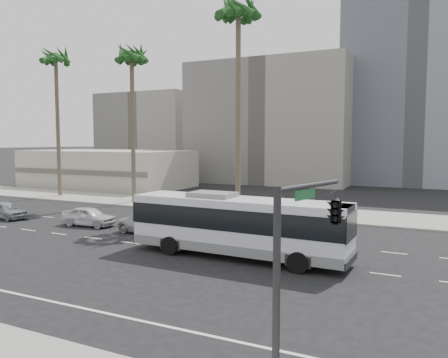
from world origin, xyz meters
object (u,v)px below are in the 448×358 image
Objects in this scene: traffic_signal at (330,212)px; palm_near at (238,16)px; city_bus at (238,224)px; palm_far at (56,60)px; palm_mid at (132,59)px; car_a at (152,224)px; car_c at (6,210)px; car_b at (89,216)px.

palm_near reaches higher than traffic_signal.
palm_far is at bearing 154.04° from city_bus.
palm_mid is 0.96× the size of palm_far.
palm_far is (-21.18, 12.04, 14.56)m from car_a.
palm_mid is at bearing -3.07° from palm_far.
car_a is at bearing -100.44° from palm_near.
car_c is (-21.91, 2.70, -1.14)m from city_bus.
car_c is at bearing -146.37° from palm_near.
traffic_signal is 36.55m from palm_mid.
car_a is at bearing -82.24° from car_c.
palm_mid is (-12.18, 1.31, -2.42)m from palm_near.
car_c is 0.25× the size of palm_mid.
palm_far reaches higher than traffic_signal.
palm_mid reaches higher than car_a.
car_b is at bearing 168.19° from city_bus.
palm_far is (-7.10, 12.50, 14.53)m from car_c.
car_b is at bearing -80.10° from car_c.
car_b is at bearing 91.26° from car_a.
car_b reaches higher than car_a.
city_bus is 8.52m from car_a.
city_bus is 2.29× the size of traffic_signal.
palm_mid is at bearing 44.42° from car_a.
car_b is 1.03× the size of car_c.
car_a is 0.26× the size of palm_near.
car_b is 0.79× the size of traffic_signal.
car_a is 5.82m from car_b.
traffic_signal is (20.78, -13.12, 3.73)m from car_b.
palm_mid reaches higher than car_c.
car_a is 19.18m from palm_near.
palm_far is at bearing 47.86° from car_b.
car_a is 0.30× the size of palm_mid.
palm_near is at bearing -4.69° from palm_far.
car_c is at bearing 89.69° from car_b.
car_a is 1.14× the size of car_b.
car_c is at bearing 174.67° from city_bus.
city_bus is 0.76× the size of palm_mid.
car_b is at bearing -68.40° from palm_mid.
car_b reaches higher than car_c.
palm_near is 12.49m from palm_mid.
traffic_signal is at bearing -44.06° from palm_mid.
traffic_signal is 45.27m from palm_far.
palm_mid is (-25.27, 24.45, 9.97)m from traffic_signal.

